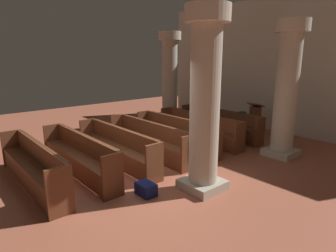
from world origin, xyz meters
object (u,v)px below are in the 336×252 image
Objects in this scene: pew_row_3 at (148,138)px; lectern at (255,121)px; pew_row_6 at (32,164)px; kneeler_box_navy at (146,189)px; pillar_aisle_rear at (205,99)px; pillar_aisle_side at (287,88)px; pew_row_0 at (219,122)px; pew_row_5 at (79,154)px; pew_row_1 at (199,127)px; pew_row_4 at (117,145)px; pillar_far_side at (170,78)px; pew_row_2 at (175,132)px; hymn_book at (242,112)px.

lectern reaches higher than pew_row_3.
kneeler_box_navy is at bearing 39.46° from pew_row_6.
pillar_aisle_rear is 4.87m from lectern.
pillar_aisle_side reaches higher than pew_row_6.
pew_row_5 is (0.00, -4.83, 0.00)m from pew_row_0.
pew_row_1 is at bearing 90.00° from pew_row_6.
pew_row_4 is (0.00, -0.97, 0.00)m from pew_row_3.
pillar_aisle_side is 4.59m from pillar_far_side.
pillar_aisle_rear is (2.32, -2.34, 1.32)m from pew_row_1.
pillar_aisle_side is at bearing 57.20° from pew_row_4.
pillar_far_side is at bearing 142.34° from pew_row_2.
pew_row_4 is at bearing -122.80° from pillar_aisle_side.
kneeler_box_navy is at bearing -45.44° from pillar_far_side.
pew_row_6 is 14.14× the size of hymn_book.
pew_row_3 is 3.75m from pillar_aisle_side.
pew_row_0 and pew_row_4 have the same top height.
pew_row_2 is 0.90× the size of pillar_aisle_rear.
pillar_far_side reaches higher than pew_row_2.
lectern is 0.97m from hymn_book.
pillar_aisle_rear reaches higher than pew_row_1.
kneeler_box_navy is (-0.52, -4.05, -1.67)m from pillar_aisle_side.
pew_row_4 is 0.97m from pew_row_5.
pillar_far_side is at bearing 116.02° from pew_row_5.
pillar_far_side is at bearing -156.91° from lectern.
lectern is (2.92, 1.24, -1.34)m from pillar_far_side.
pew_row_2 is at bearing -90.00° from pew_row_1.
pew_row_6 is 7.94× the size of kneeler_box_navy.
pew_row_4 is 0.90× the size of pillar_aisle_rear.
pillar_aisle_rear is at bearing -10.02° from pew_row_3.
pew_row_4 is 4.97m from lectern.
pew_row_0 is 3.86m from pew_row_4.
pew_row_6 is at bearing -90.00° from pew_row_1.
pillar_aisle_rear is at bearing 33.27° from pew_row_5.
pew_row_0 is 0.90× the size of pillar_aisle_side.
hymn_book is 4.69m from kneeler_box_navy.
pillar_aisle_side is (2.32, 4.57, 1.32)m from pew_row_5.
pew_row_1 and pew_row_2 have the same top height.
pillar_aisle_rear is (2.32, -1.38, 1.32)m from pew_row_2.
pew_row_5 is at bearing -116.93° from pillar_aisle_side.
pillar_aisle_rear is at bearing -69.06° from lectern.
pillar_aisle_side is 1.00× the size of pillar_aisle_rear.
pew_row_1 is 14.14× the size of hymn_book.
pew_row_2 and pew_row_6 have the same top height.
pew_row_1 is 1.00× the size of pew_row_3.
kneeler_box_navy is at bearing -97.31° from pillar_aisle_side.
pew_row_5 is at bearing 90.00° from pew_row_6.
lectern is at bearing 141.57° from pillar_aisle_side.
pew_row_5 is at bearing -164.00° from kneeler_box_navy.
pillar_far_side is (-2.27, 4.65, 1.32)m from pew_row_5.
pew_row_1 is 4.83m from pew_row_6.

